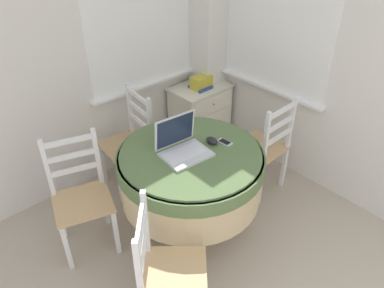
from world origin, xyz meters
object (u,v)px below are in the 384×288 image
(dining_chair_near_back_window, at_px, (130,143))
(book_on_cabinet, at_px, (200,87))
(dining_chair_camera_near, at_px, (166,273))
(storage_box, at_px, (201,82))
(round_dining_table, at_px, (191,172))
(dining_chair_near_right_window, at_px, (264,148))
(cell_phone, at_px, (225,142))
(corner_cabinet, at_px, (200,115))
(computer_mouse, at_px, (212,141))
(laptop, at_px, (182,146))
(dining_chair_left_flank, at_px, (81,198))

(dining_chair_near_back_window, height_order, book_on_cabinet, dining_chair_near_back_window)
(dining_chair_camera_near, distance_m, storage_box, 2.06)
(round_dining_table, height_order, dining_chair_near_right_window, dining_chair_near_right_window)
(book_on_cabinet, bearing_deg, cell_phone, -124.17)
(round_dining_table, xyz_separation_m, dining_chair_near_back_window, (-0.01, 0.79, -0.13))
(corner_cabinet, relative_size, storage_box, 3.19)
(computer_mouse, height_order, book_on_cabinet, computer_mouse)
(cell_phone, xyz_separation_m, dining_chair_camera_near, (-0.90, -0.41, -0.31))
(laptop, height_order, dining_chair_near_back_window, laptop)
(book_on_cabinet, bearing_deg, laptop, -139.21)
(storage_box, bearing_deg, cell_phone, -124.65)
(dining_chair_near_right_window, height_order, book_on_cabinet, dining_chair_near_right_window)
(corner_cabinet, bearing_deg, dining_chair_near_back_window, -174.63)
(laptop, height_order, computer_mouse, laptop)
(dining_chair_camera_near, bearing_deg, cell_phone, 24.56)
(computer_mouse, distance_m, dining_chair_near_right_window, 0.69)
(storage_box, bearing_deg, dining_chair_near_back_window, -176.23)
(dining_chair_left_flank, height_order, storage_box, dining_chair_left_flank)
(round_dining_table, height_order, laptop, laptop)
(round_dining_table, relative_size, dining_chair_left_flank, 1.17)
(computer_mouse, relative_size, book_on_cabinet, 0.54)
(storage_box, bearing_deg, laptop, -139.58)
(laptop, height_order, corner_cabinet, laptop)
(dining_chair_left_flank, bearing_deg, cell_phone, -28.25)
(computer_mouse, distance_m, dining_chair_near_back_window, 0.90)
(round_dining_table, xyz_separation_m, dining_chair_camera_near, (-0.63, -0.49, -0.13))
(round_dining_table, height_order, dining_chair_left_flank, dining_chair_left_flank)
(round_dining_table, distance_m, laptop, 0.24)
(dining_chair_near_back_window, bearing_deg, cell_phone, -72.05)
(dining_chair_near_back_window, bearing_deg, dining_chair_left_flank, -151.62)
(dining_chair_near_right_window, relative_size, dining_chair_left_flank, 1.00)
(round_dining_table, bearing_deg, computer_mouse, -7.30)
(corner_cabinet, bearing_deg, book_on_cabinet, -132.60)
(laptop, xyz_separation_m, storage_box, (0.96, 0.81, -0.08))
(dining_chair_near_right_window, height_order, storage_box, dining_chair_near_right_window)
(round_dining_table, height_order, book_on_cabinet, round_dining_table)
(round_dining_table, distance_m, dining_chair_near_back_window, 0.80)
(dining_chair_near_back_window, relative_size, corner_cabinet, 1.40)
(round_dining_table, relative_size, dining_chair_near_right_window, 1.17)
(cell_phone, xyz_separation_m, corner_cabinet, (0.66, 0.96, -0.42))
(dining_chair_near_right_window, relative_size, corner_cabinet, 1.40)
(dining_chair_near_back_window, bearing_deg, computer_mouse, -75.92)
(laptop, bearing_deg, dining_chair_near_back_window, 87.59)
(computer_mouse, distance_m, book_on_cabinet, 1.13)
(round_dining_table, bearing_deg, dining_chair_near_right_window, -4.45)
(dining_chair_near_right_window, height_order, corner_cabinet, dining_chair_near_right_window)
(computer_mouse, height_order, corner_cabinet, computer_mouse)
(cell_phone, relative_size, dining_chair_near_back_window, 0.13)
(book_on_cabinet, bearing_deg, round_dining_table, -136.58)
(round_dining_table, height_order, dining_chair_camera_near, dining_chair_camera_near)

